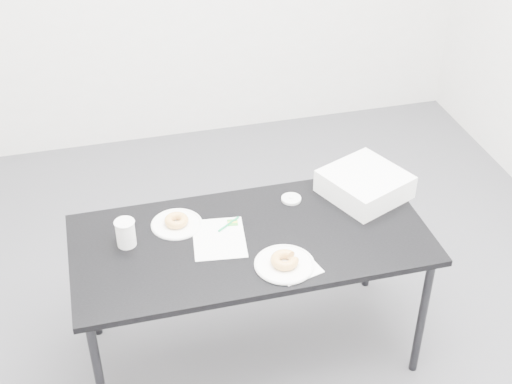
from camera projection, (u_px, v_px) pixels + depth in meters
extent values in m
plane|color=#49494E|center=(251.00, 329.00, 3.57)|extent=(4.00, 4.00, 0.00)
cube|color=black|center=(251.00, 240.00, 3.06)|extent=(1.53, 0.72, 0.03)
cylinder|color=black|center=(100.00, 380.00, 2.88)|extent=(0.04, 0.04, 0.67)
cylinder|color=black|center=(90.00, 282.00, 3.36)|extent=(0.04, 0.04, 0.67)
cylinder|color=black|center=(422.00, 317.00, 3.17)|extent=(0.04, 0.04, 0.67)
cylinder|color=black|center=(371.00, 235.00, 3.65)|extent=(0.04, 0.04, 0.67)
cube|color=white|center=(219.00, 238.00, 3.04)|extent=(0.25, 0.31, 0.00)
cube|color=green|center=(233.00, 223.00, 3.13)|extent=(0.05, 0.05, 0.00)
cylinder|color=#0C8548|center=(229.00, 224.00, 3.12)|extent=(0.11, 0.08, 0.01)
cube|color=white|center=(295.00, 267.00, 2.89)|extent=(0.21, 0.21, 0.00)
cylinder|color=white|center=(285.00, 264.00, 2.90)|extent=(0.25, 0.25, 0.01)
torus|color=gold|center=(285.00, 260.00, 2.89)|extent=(0.13, 0.13, 0.04)
cylinder|color=white|center=(177.00, 224.00, 3.12)|extent=(0.22, 0.22, 0.01)
torus|color=gold|center=(176.00, 220.00, 3.11)|extent=(0.12, 0.12, 0.04)
cylinder|color=white|center=(126.00, 233.00, 2.98)|extent=(0.08, 0.08, 0.12)
cylinder|color=silver|center=(291.00, 199.00, 3.27)|extent=(0.09, 0.09, 0.01)
cube|color=white|center=(365.00, 184.00, 3.28)|extent=(0.44, 0.44, 0.11)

